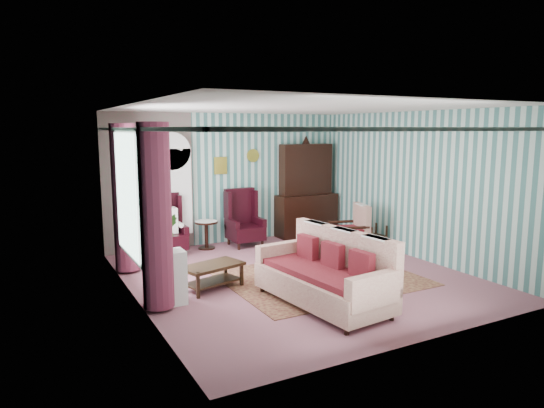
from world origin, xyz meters
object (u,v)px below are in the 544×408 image
wingback_left (167,225)px  plant_stand (166,278)px  bookcase (172,198)px  wingback_right (245,218)px  nest_table (374,236)px  coffee_table (212,277)px  floral_armchair (348,229)px  seated_woman (167,227)px  round_side_table (206,235)px  dresser_hutch (307,187)px  sofa (322,268)px

wingback_left → plant_stand: (-0.80, -2.75, -0.22)m
bookcase → wingback_right: bookcase is taller
nest_table → coffee_table: (-4.02, -0.85, -0.07)m
nest_table → floral_armchair: floral_armchair is taller
seated_woman → round_side_table: bearing=9.5°
dresser_hutch → wingback_left: (-3.50, -0.27, -0.55)m
bookcase → dresser_hutch: dresser_hutch is taller
wingback_left → floral_armchair: 3.76m
seated_woman → floral_armchair: seated_woman is taller
seated_woman → sofa: bearing=-72.7°
wingback_left → bookcase: bearing=57.3°
bookcase → floral_armchair: 3.76m
wingback_right → nest_table: (2.32, -1.55, -0.35)m
wingback_left → seated_woman: 0.04m
dresser_hutch → wingback_right: dresser_hutch is taller
wingback_left → plant_stand: 2.87m
floral_armchair → sofa: bearing=153.2°
nest_table → floral_armchair: 0.63m
nest_table → dresser_hutch: bearing=107.4°
plant_stand → floral_armchair: size_ratio=0.87×
bookcase → wingback_left: size_ratio=1.79×
sofa → wingback_left: bearing=11.2°
wingback_right → nest_table: bearing=-33.7°
wingback_right → floral_armchair: 2.24m
bookcase → plant_stand: size_ratio=2.80×
coffee_table → bookcase: bearing=86.0°
dresser_hutch → wingback_right: 1.86m
dresser_hutch → plant_stand: bearing=-144.9°
floral_armchair → seated_woman: bearing=84.5°
round_side_table → plant_stand: 3.36m
plant_stand → sofa: (2.00, -1.10, 0.16)m
seated_woman → nest_table: (4.07, -1.55, -0.32)m
wingback_right → sofa: wingback_right is taller
plant_stand → nest_table: bearing=13.8°
wingback_right → round_side_table: (-0.85, 0.15, -0.33)m
wingback_left → sofa: bearing=-72.7°
wingback_left → seated_woman: (0.00, 0.00, -0.04)m
round_side_table → nest_table: 3.60m
dresser_hutch → wingback_right: (-1.75, -0.27, -0.55)m
dresser_hutch → coffee_table: bearing=-142.2°
wingback_right → sofa: bearing=-98.1°
nest_table → plant_stand: bearing=-166.2°
seated_woman → floral_armchair: 3.76m
bookcase → nest_table: bookcase is taller
dresser_hutch → seated_woman: dresser_hutch is taller
bookcase → sofa: bookcase is taller
seated_woman → coffee_table: 2.43m
bookcase → dresser_hutch: size_ratio=0.95×
plant_stand → wingback_right: bearing=47.2°
bookcase → round_side_table: bearing=-20.3°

